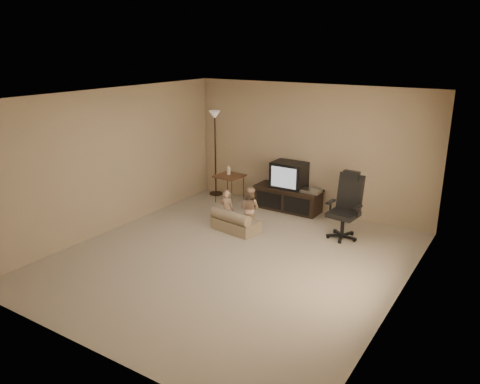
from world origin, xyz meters
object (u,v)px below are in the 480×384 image
Objects in this scene: office_chair at (345,214)px; toddler_left at (227,209)px; floor_lamp at (215,134)px; child_sofa at (234,222)px; toddler_right at (250,209)px; tv_stand at (288,190)px; side_table at (229,176)px.

toddler_left is (-1.95, -0.73, -0.06)m from office_chair.
floor_lamp is 2.57× the size of toddler_left.
office_chair is 1.31× the size of child_sofa.
office_chair is 2.09m from toddler_left.
toddler_right is at bearing -38.87° from floor_lamp.
toddler_left is (-0.50, -1.47, -0.05)m from tv_stand.
toddler_right reaches higher than toddler_left.
tv_stand is 1.58m from child_sofa.
tv_stand is at bearing -1.84° from floor_lamp.
side_table is 1.63m from toddler_right.
side_table is 1.70m from child_sofa.
floor_lamp is at bearing 171.79° from office_chair.
tv_stand is 1.31m from side_table.
office_chair is 2.79m from side_table.
floor_lamp reaches higher than tv_stand.
floor_lamp is (-1.83, 0.06, 0.94)m from tv_stand.
side_table is (-2.73, 0.53, 0.15)m from office_chair.
floor_lamp is 2.10× the size of child_sofa.
side_table is 1.49m from toddler_left.
tv_stand reaches higher than toddler_left.
side_table reaches higher than child_sofa.
tv_stand is at bearing 87.41° from child_sofa.
office_chair reaches higher than side_table.
tv_stand is 1.72× the size of toddler_right.
side_table is at bearing -169.99° from tv_stand.
side_table is (-1.28, -0.21, 0.16)m from tv_stand.
office_chair is at bearing -164.06° from toddler_left.
office_chair is at bearing -13.68° from floor_lamp.
office_chair is at bearing 32.61° from child_sofa.
child_sofa is (-0.29, -1.53, -0.24)m from tv_stand.
side_table is 0.43× the size of floor_lamp.
floor_lamp reaches higher than side_table.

